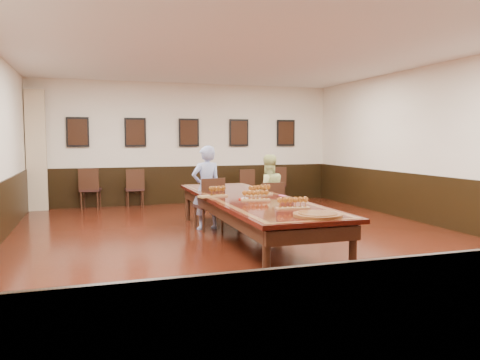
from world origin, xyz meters
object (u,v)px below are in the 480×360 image
object	(u,v)px
spare_chair_d	(276,184)
conference_table	(249,205)
chair_woman	(269,205)
spare_chair_c	(244,186)
spare_chair_a	(90,188)
carved_platter	(318,215)
chair_man	(209,204)
spare_chair_b	(134,188)
person_woman	(268,192)
person_man	(206,188)

from	to	relation	value
spare_chair_d	conference_table	distance (m)	5.29
chair_woman	spare_chair_c	size ratio (longest dim) A/B	0.99
spare_chair_a	spare_chair_d	distance (m)	4.96
conference_table	carved_platter	world-z (taller)	carved_platter
spare_chair_a	spare_chair_c	size ratio (longest dim) A/B	1.10
spare_chair_c	spare_chair_d	xyz separation A→B (m)	(1.03, 0.24, 0.02)
chair_woman	spare_chair_c	world-z (taller)	spare_chair_c
chair_woman	spare_chair_a	world-z (taller)	spare_chair_a
chair_man	spare_chair_b	world-z (taller)	chair_man
chair_man	chair_woman	world-z (taller)	chair_man
spare_chair_a	carved_platter	size ratio (longest dim) A/B	1.35
carved_platter	spare_chair_a	bearing A→B (deg)	111.57
person_woman	carved_platter	size ratio (longest dim) A/B	1.90
spare_chair_a	person_man	size ratio (longest dim) A/B	0.64
chair_man	spare_chair_a	world-z (taller)	spare_chair_a
chair_man	spare_chair_d	distance (m)	4.55
chair_woman	spare_chair_c	bearing A→B (deg)	-98.43
spare_chair_b	carved_platter	world-z (taller)	spare_chair_b
spare_chair_a	conference_table	xyz separation A→B (m)	(2.54, -4.74, 0.10)
spare_chair_c	spare_chair_d	size ratio (longest dim) A/B	0.97
spare_chair_a	conference_table	bearing A→B (deg)	127.64
spare_chair_b	person_woman	xyz separation A→B (m)	(2.19, -3.75, 0.23)
chair_woman	carved_platter	world-z (taller)	chair_woman
spare_chair_a	spare_chair_c	world-z (taller)	spare_chair_a
spare_chair_d	spare_chair_b	bearing A→B (deg)	5.93
spare_chair_b	person_man	xyz separation A→B (m)	(1.03, -3.50, 0.32)
person_woman	conference_table	size ratio (longest dim) A/B	0.29
spare_chair_a	spare_chair_d	xyz separation A→B (m)	(4.96, -0.04, -0.03)
spare_chair_d	person_man	xyz separation A→B (m)	(-2.86, -3.45, 0.32)
spare_chair_c	person_man	world-z (taller)	person_man
spare_chair_c	carved_platter	world-z (taller)	spare_chair_c
spare_chair_c	spare_chair_a	bearing A→B (deg)	-8.94
person_woman	carved_platter	xyz separation A→B (m)	(-0.55, -3.13, 0.06)
spare_chair_a	spare_chair_d	bearing A→B (deg)	-170.96
spare_chair_b	conference_table	distance (m)	4.97
chair_man	person_woman	world-z (taller)	person_woman
spare_chair_a	carved_platter	distance (m)	7.39
spare_chair_a	spare_chair_b	world-z (taller)	spare_chair_a
person_woman	chair_woman	bearing A→B (deg)	90.00
chair_woman	spare_chair_d	distance (m)	4.16
chair_man	spare_chair_d	xyz separation A→B (m)	(2.84, 3.56, -0.02)
spare_chair_d	person_man	size ratio (longest dim) A/B	0.60
spare_chair_c	spare_chair_d	world-z (taller)	spare_chair_d
spare_chair_b	conference_table	xyz separation A→B (m)	(1.47, -4.75, 0.13)
spare_chair_c	person_woman	size ratio (longest dim) A/B	0.65
chair_woman	spare_chair_d	size ratio (longest dim) A/B	0.96
conference_table	person_woman	bearing A→B (deg)	54.02
chair_woman	conference_table	xyz separation A→B (m)	(-0.72, -0.91, 0.15)
spare_chair_b	spare_chair_c	distance (m)	2.87
person_man	conference_table	xyz separation A→B (m)	(0.43, -1.25, -0.19)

